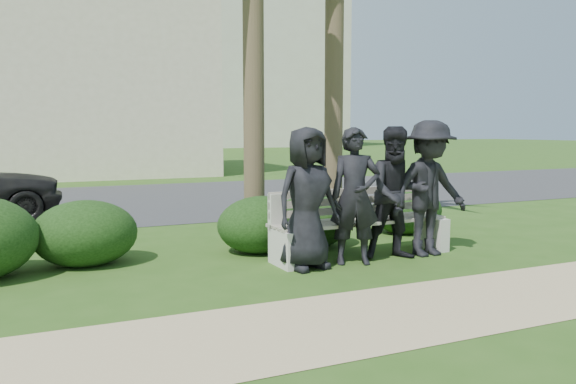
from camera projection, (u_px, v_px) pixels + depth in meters
name	position (u px, v px, depth m)	size (l,w,h in m)	color
ground	(327.00, 269.00, 7.03)	(160.00, 160.00, 0.00)	#2B4E16
footpath	(415.00, 311.00, 5.40)	(30.00, 1.60, 0.01)	tan
asphalt_street	(181.00, 198.00, 14.31)	(160.00, 8.00, 0.01)	#2D2D30
stucco_bldg_right	(97.00, 82.00, 22.60)	(8.40, 8.40, 7.30)	beige
hotel_tower	(206.00, 23.00, 61.19)	(26.00, 18.00, 37.30)	beige
park_bench	(361.00, 227.00, 7.69)	(2.60, 0.70, 0.90)	gray
man_a	(307.00, 198.00, 6.96)	(0.87, 0.56, 1.77)	black
man_b	(355.00, 196.00, 7.20)	(0.64, 0.42, 1.77)	black
man_c	(397.00, 193.00, 7.49)	(0.87, 0.67, 1.78)	black
man_d	(429.00, 189.00, 7.69)	(1.20, 0.69, 1.86)	black
hedge_b	(85.00, 231.00, 7.22)	(1.33, 1.10, 0.86)	black
hedge_c	(261.00, 223.00, 7.98)	(1.27, 1.05, 0.83)	black
hedge_d	(311.00, 220.00, 8.36)	(1.23, 1.02, 0.80)	black
hedge_f	(407.00, 209.00, 9.46)	(1.23, 1.02, 0.81)	black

